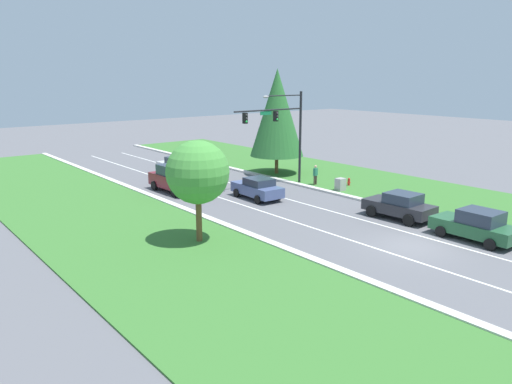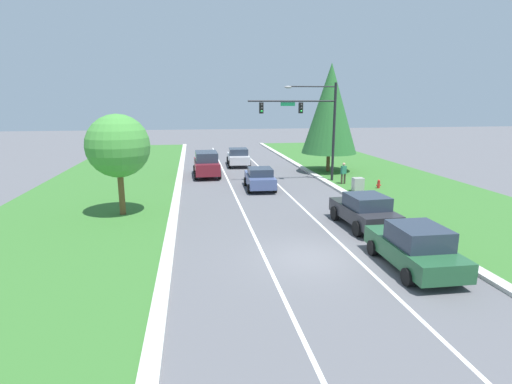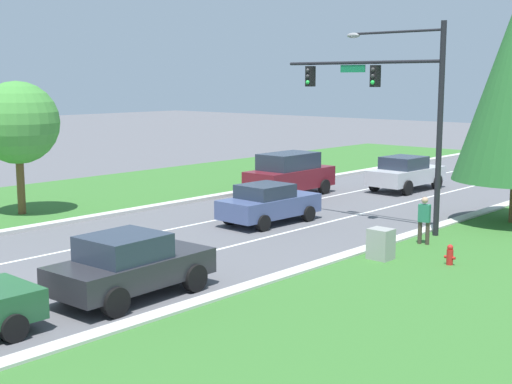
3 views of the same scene
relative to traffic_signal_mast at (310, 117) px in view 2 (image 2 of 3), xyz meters
The scene contains 17 objects.
ground_plane 16.64m from the traffic_signal_mast, 105.94° to the right, with size 160.00×160.00×0.00m, color #5B5B60.
curb_strip_right 16.08m from the traffic_signal_mast, 85.15° to the right, with size 0.50×90.00×0.15m.
curb_strip_left 18.90m from the traffic_signal_mast, 123.26° to the right, with size 0.50×90.00×0.15m.
grass_verge_left 22.14m from the traffic_signal_mast, 135.01° to the right, with size 10.00×90.00×0.08m.
lane_stripe_inner_left 17.19m from the traffic_signal_mast, 111.98° to the right, with size 0.14×81.00×0.01m.
lane_stripe_inner_right 16.26m from the traffic_signal_mast, 99.51° to the right, with size 0.14×81.00×0.01m.
traffic_signal_mast is the anchor object (origin of this frame).
forest_sedan 17.32m from the traffic_signal_mast, 92.87° to the right, with size 2.18×4.56×1.72m.
slate_blue_sedan 6.28m from the traffic_signal_mast, 154.42° to the right, with size 2.14×4.28×1.56m.
burgundy_suv 9.46m from the traffic_signal_mast, 154.60° to the left, with size 2.23×4.87×2.09m.
charcoal_sedan 12.39m from the traffic_signal_mast, 92.69° to the right, with size 2.28×4.41×1.68m.
silver_sedan 10.84m from the traffic_signal_mast, 116.58° to the left, with size 2.25×4.62×1.74m.
utility_cabinet 6.57m from the traffic_signal_mast, 61.39° to the right, with size 0.70×0.60×1.03m.
pedestrian 4.91m from the traffic_signal_mast, 33.34° to the right, with size 0.42×0.30×1.69m.
fire_hydrant 7.16m from the traffic_signal_mast, 39.05° to the right, with size 0.34×0.20×0.70m.
conifer_near_right_tree 5.18m from the traffic_signal_mast, 53.92° to the left, with size 4.80×4.80×9.39m.
oak_near_left_tree 14.93m from the traffic_signal_mast, 149.09° to the right, with size 3.36×3.36×5.52m.
Camera 2 is at (-4.50, -14.42, 6.08)m, focal length 28.00 mm.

